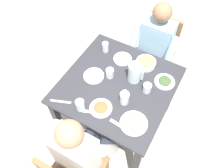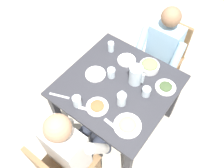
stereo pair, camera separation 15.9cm
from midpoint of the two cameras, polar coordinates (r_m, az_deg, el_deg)
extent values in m
plane|color=#B7AD99|center=(2.74, 2.81, -9.23)|extent=(8.00, 8.00, 0.00)
cube|color=#2D2D33|center=(2.12, 3.59, -0.46)|extent=(0.98, 0.98, 0.03)
cube|color=#232328|center=(2.43, -11.44, -7.18)|extent=(0.06, 0.06, 0.71)
cube|color=#232328|center=(2.19, 6.12, -19.39)|extent=(0.06, 0.06, 0.71)
cube|color=#232328|center=(2.79, 0.93, 5.41)|extent=(0.06, 0.06, 0.71)
cube|color=#232328|center=(2.58, 16.78, -3.59)|extent=(0.06, 0.06, 0.71)
cube|color=olive|center=(2.41, -7.97, -14.85)|extent=(0.04, 0.04, 0.43)
cube|color=olive|center=(2.32, -1.33, -19.68)|extent=(0.04, 0.04, 0.43)
cube|color=olive|center=(2.11, -8.29, -18.66)|extent=(0.40, 0.40, 0.03)
cube|color=olive|center=(3.00, 17.10, 3.01)|extent=(0.04, 0.04, 0.43)
cube|color=olive|center=(3.06, 11.54, 6.05)|extent=(0.04, 0.04, 0.43)
cube|color=olive|center=(2.79, 14.06, -1.29)|extent=(0.04, 0.04, 0.43)
cube|color=olive|center=(2.86, 8.17, 2.05)|extent=(0.04, 0.04, 0.43)
cube|color=olive|center=(2.75, 13.60, 5.51)|extent=(0.40, 0.40, 0.03)
cube|color=olive|center=(2.72, 16.34, 10.83)|extent=(0.38, 0.04, 0.42)
cube|color=silver|center=(1.87, -8.63, -15.60)|extent=(0.32, 0.20, 0.50)
sphere|color=tan|center=(1.53, -10.35, -10.77)|extent=(0.19, 0.19, 0.19)
cylinder|color=#2D3342|center=(2.20, -6.03, -13.21)|extent=(0.11, 0.38, 0.11)
cylinder|color=#2D3342|center=(2.43, -2.67, -11.76)|extent=(0.10, 0.10, 0.46)
cylinder|color=silver|center=(1.95, -10.36, -8.85)|extent=(0.08, 0.23, 0.37)
cylinder|color=#2D3342|center=(2.15, -2.46, -15.78)|extent=(0.11, 0.38, 0.11)
cylinder|color=#2D3342|center=(2.39, 0.62, -14.00)|extent=(0.10, 0.10, 0.46)
cylinder|color=silver|center=(1.83, -0.87, -15.72)|extent=(0.08, 0.23, 0.37)
cube|color=#9EC6E0|center=(2.54, 14.42, 9.01)|extent=(0.32, 0.20, 0.50)
sphere|color=#936B4C|center=(2.31, 16.35, 15.46)|extent=(0.19, 0.19, 0.19)
cylinder|color=#2D3342|center=(2.61, 12.86, 1.53)|extent=(0.11, 0.38, 0.11)
cylinder|color=#2D3342|center=(2.66, 10.11, -3.67)|extent=(0.10, 0.10, 0.46)
cylinder|color=#9EC6E0|center=(2.39, 17.13, 5.39)|extent=(0.08, 0.23, 0.37)
cylinder|color=#2D3342|center=(2.64, 9.68, 3.30)|extent=(0.11, 0.38, 0.11)
cylinder|color=#2D3342|center=(2.70, 7.04, -1.86)|extent=(0.10, 0.10, 0.46)
cylinder|color=#9EC6E0|center=(2.48, 8.97, 9.72)|extent=(0.08, 0.23, 0.37)
cylinder|color=silver|center=(2.07, 8.02, 2.09)|extent=(0.12, 0.12, 0.19)
cube|color=silver|center=(2.04, 9.82, 1.24)|extent=(0.02, 0.02, 0.11)
cube|color=silver|center=(2.02, 6.99, 4.26)|extent=(0.04, 0.03, 0.02)
cylinder|color=white|center=(2.24, 11.15, 4.08)|extent=(0.19, 0.19, 0.05)
ellipsoid|color=#759951|center=(2.21, 11.30, 4.67)|extent=(0.15, 0.15, 0.06)
cylinder|color=white|center=(2.29, 5.61, 5.76)|extent=(0.18, 0.18, 0.01)
ellipsoid|color=#B7AD89|center=(2.28, 5.64, 6.01)|extent=(0.11, 0.11, 0.04)
cylinder|color=white|center=(2.15, 15.08, -0.92)|extent=(0.19, 0.19, 0.01)
ellipsoid|color=#3D512D|center=(2.14, 15.17, -0.69)|extent=(0.12, 0.12, 0.04)
cylinder|color=white|center=(1.90, 6.26, -10.25)|extent=(0.23, 0.23, 0.01)
ellipsoid|color=#E0C670|center=(1.88, 6.31, -9.99)|extent=(0.14, 0.14, 0.05)
cylinder|color=white|center=(2.17, -2.01, 2.34)|extent=(0.19, 0.19, 0.01)
ellipsoid|color=white|center=(2.15, -2.02, 2.64)|extent=(0.12, 0.12, 0.05)
cylinder|color=white|center=(1.97, -1.42, -5.67)|extent=(0.19, 0.19, 0.01)
ellipsoid|color=#CC5B33|center=(1.96, -1.43, -5.44)|extent=(0.12, 0.12, 0.04)
cylinder|color=silver|center=(2.13, 1.98, 2.63)|extent=(0.07, 0.07, 0.09)
cylinder|color=silver|center=(2.04, 10.64, -2.00)|extent=(0.07, 0.07, 0.09)
cylinder|color=silver|center=(2.34, 1.71, 9.06)|extent=(0.06, 0.06, 0.10)
cylinder|color=silver|center=(1.96, -6.28, -4.37)|extent=(0.08, 0.08, 0.10)
cylinder|color=silver|center=(1.95, 4.72, -3.89)|extent=(0.08, 0.08, 0.12)
cylinder|color=#993333|center=(1.97, 4.67, -4.26)|extent=(0.07, 0.07, 0.07)
cylinder|color=silver|center=(1.88, 4.89, -2.57)|extent=(0.03, 0.03, 0.04)
cube|color=silver|center=(1.96, -3.55, -6.41)|extent=(0.17, 0.09, 0.01)
cube|color=silver|center=(2.28, 11.46, 4.21)|extent=(0.18, 0.06, 0.01)
cube|color=silver|center=(1.89, 2.57, -10.29)|extent=(0.17, 0.04, 0.01)
cube|color=silver|center=(2.07, -10.68, -3.00)|extent=(0.18, 0.08, 0.01)
camera|label=1|loc=(0.08, -87.82, 3.02)|focal=37.22mm
camera|label=2|loc=(0.08, 92.18, -3.02)|focal=37.22mm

